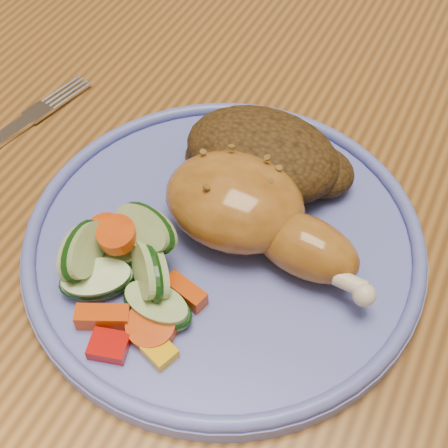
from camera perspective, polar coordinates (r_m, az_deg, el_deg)
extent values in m
cube|color=brown|center=(0.49, 6.46, 0.37)|extent=(0.90, 1.40, 0.04)
cube|color=brown|center=(1.30, -0.64, 15.49)|extent=(0.06, 0.06, 0.71)
cube|color=#4C2D16|center=(1.09, 16.02, 10.43)|extent=(0.42, 0.42, 0.04)
cylinder|color=#4C2D16|center=(1.16, 2.78, -0.39)|extent=(0.04, 0.04, 0.41)
cylinder|color=#4C2D16|center=(1.40, 8.95, 10.02)|extent=(0.04, 0.04, 0.41)
cylinder|color=#4C2D16|center=(1.13, 19.75, -6.63)|extent=(0.04, 0.04, 0.41)
cylinder|color=#565FB5|center=(0.44, 0.00, -1.71)|extent=(0.28, 0.28, 0.01)
torus|color=#565FB5|center=(0.43, 0.00, -0.83)|extent=(0.28, 0.28, 0.01)
ellipsoid|color=#A16421|center=(0.43, 0.97, 2.11)|extent=(0.10, 0.08, 0.05)
ellipsoid|color=#A16421|center=(0.41, 7.45, -2.07)|extent=(0.08, 0.05, 0.04)
sphere|color=beige|center=(0.40, 12.70, -6.34)|extent=(0.02, 0.02, 0.02)
ellipsoid|color=#3F290F|center=(0.46, 3.52, 6.39)|extent=(0.12, 0.09, 0.05)
ellipsoid|color=#3F290F|center=(0.47, 8.36, 4.90)|extent=(0.06, 0.05, 0.03)
ellipsoid|color=#3F290F|center=(0.48, -0.71, 6.09)|extent=(0.05, 0.04, 0.02)
cube|color=#A50A05|center=(0.39, -10.48, -10.90)|extent=(0.03, 0.02, 0.01)
cube|color=#E5A507|center=(0.39, -5.91, -11.52)|extent=(0.02, 0.02, 0.01)
cylinder|color=#D74707|center=(0.44, -10.71, -0.83)|extent=(0.03, 0.03, 0.02)
cube|color=#D74707|center=(0.41, -3.54, -6.22)|extent=(0.03, 0.02, 0.01)
cube|color=#D74707|center=(0.40, -11.01, -8.35)|extent=(0.04, 0.03, 0.01)
cylinder|color=#D74707|center=(0.41, -9.77, -0.98)|extent=(0.03, 0.03, 0.01)
cylinder|color=#D74707|center=(0.40, -6.63, -9.24)|extent=(0.03, 0.03, 0.02)
cylinder|color=#A7BF7C|center=(0.43, -10.21, -2.44)|extent=(0.05, 0.05, 0.02)
cylinder|color=#A7BF7C|center=(0.40, -6.80, -4.14)|extent=(0.05, 0.05, 0.05)
cylinder|color=#A7BF7C|center=(0.41, -7.10, -0.36)|extent=(0.05, 0.05, 0.04)
cylinder|color=#A7BF7C|center=(0.41, -11.53, -5.00)|extent=(0.06, 0.06, 0.02)
cylinder|color=#A7BF7C|center=(0.41, -12.84, -2.39)|extent=(0.04, 0.05, 0.05)
cylinder|color=#A7BF7C|center=(0.40, -6.11, -7.45)|extent=(0.05, 0.05, 0.02)
cube|color=silver|center=(0.57, -16.66, 9.78)|extent=(0.03, 0.07, 0.00)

